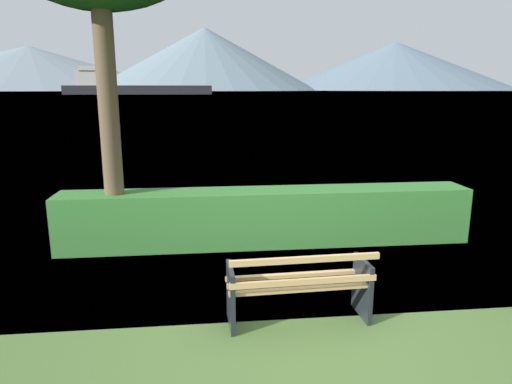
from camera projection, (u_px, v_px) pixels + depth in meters
The scene contains 6 objects.
ground_plane at pixel (297, 319), 5.16m from camera, with size 1400.00×1400.00×0.00m, color #4C6B33.
water_surface at pixel (207, 92), 305.60m from camera, with size 620.00×620.00×0.00m, color slate.
park_bench at pixel (299, 286), 5.01m from camera, with size 1.61×0.63×0.87m.
hedge_row at pixel (267, 217), 7.58m from camera, with size 6.77×0.72×0.92m, color #387A33.
cargo_ship_large at pixel (128, 87), 194.48m from camera, with size 62.06×8.79×11.64m.
distant_hills at pixel (197, 65), 573.74m from camera, with size 806.49×375.04×74.42m.
Camera 1 is at (-0.98, -4.64, 2.55)m, focal length 31.93 mm.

